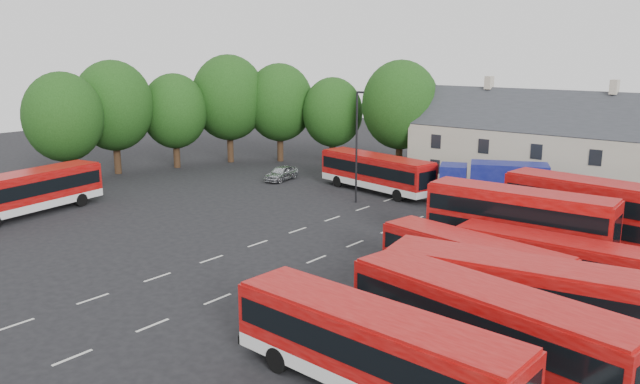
% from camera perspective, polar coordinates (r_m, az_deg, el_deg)
% --- Properties ---
extents(ground, '(140.00, 140.00, 0.00)m').
position_cam_1_polar(ground, '(40.08, -7.73, -5.38)').
color(ground, black).
rests_on(ground, ground).
extents(lane_markings, '(5.15, 33.80, 0.01)m').
position_cam_1_polar(lane_markings, '(39.76, -3.14, -5.42)').
color(lane_markings, beige).
rests_on(lane_markings, ground).
extents(treeline, '(29.92, 32.59, 12.01)m').
position_cam_1_polar(treeline, '(66.71, -8.08, 7.78)').
color(treeline, black).
rests_on(treeline, ground).
extents(terrace_houses, '(35.70, 7.13, 10.06)m').
position_cam_1_polar(terrace_houses, '(58.26, 24.79, 3.19)').
color(terrace_houses, beige).
rests_on(terrace_houses, ground).
extents(bus_row_a, '(11.80, 3.23, 3.31)m').
position_cam_1_polar(bus_row_a, '(23.48, 4.82, -13.72)').
color(bus_row_a, silver).
rests_on(bus_row_a, ground).
extents(bus_row_b, '(12.34, 4.54, 3.41)m').
position_cam_1_polar(bus_row_b, '(25.97, 15.01, -11.26)').
color(bus_row_b, silver).
rests_on(bus_row_b, ground).
extents(bus_row_c, '(12.22, 4.74, 3.37)m').
position_cam_1_polar(bus_row_c, '(29.56, 17.56, -8.46)').
color(bus_row_c, silver).
rests_on(bus_row_c, ground).
extents(bus_row_d, '(10.70, 4.03, 2.96)m').
position_cam_1_polar(bus_row_d, '(33.67, 13.73, -6.03)').
color(bus_row_d, silver).
rests_on(bus_row_d, ground).
extents(bus_row_e, '(10.14, 2.64, 2.85)m').
position_cam_1_polar(bus_row_e, '(35.37, 20.26, -5.67)').
color(bus_row_e, silver).
rests_on(bus_row_e, ground).
extents(bus_dd_south, '(10.93, 2.97, 4.44)m').
position_cam_1_polar(bus_dd_south, '(38.87, 17.67, -2.57)').
color(bus_dd_south, silver).
rests_on(bus_dd_south, ground).
extents(bus_dd_north, '(11.59, 3.78, 4.67)m').
position_cam_1_polar(bus_dd_north, '(41.97, 24.06, -1.79)').
color(bus_dd_north, silver).
rests_on(bus_dd_north, ground).
extents(bus_west, '(4.52, 12.18, 3.37)m').
position_cam_1_polar(bus_west, '(52.74, -25.17, 0.21)').
color(bus_west, silver).
rests_on(bus_west, ground).
extents(bus_north, '(12.02, 4.75, 3.32)m').
position_cam_1_polar(bus_north, '(55.78, 5.17, 2.00)').
color(bus_north, silver).
rests_on(bus_north, ground).
extents(box_truck, '(8.69, 5.87, 3.66)m').
position_cam_1_polar(box_truck, '(52.08, 15.66, 0.86)').
color(box_truck, black).
rests_on(box_truck, ground).
extents(silver_car, '(2.34, 4.44, 1.44)m').
position_cam_1_polar(silver_car, '(60.92, -3.57, 1.73)').
color(silver_car, '#B2B5BA').
rests_on(silver_car, ground).
extents(lamppost, '(0.64, 0.34, 9.22)m').
position_cam_1_polar(lamppost, '(51.26, 3.38, 4.39)').
color(lamppost, black).
rests_on(lamppost, ground).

